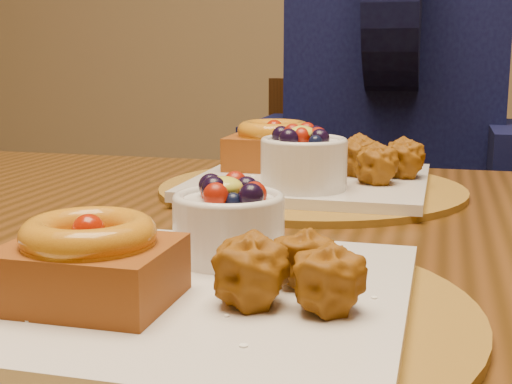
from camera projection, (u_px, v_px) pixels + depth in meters
dining_table at (270, 311)px, 0.70m from camera, size 1.60×0.90×0.76m
place_setting_near at (191, 281)px, 0.47m from camera, size 0.38×0.38×0.08m
place_setting_far at (308, 170)px, 0.88m from camera, size 0.38×0.38×0.09m
chair_far at (331, 269)px, 1.49m from camera, size 0.52×0.52×0.87m
diner at (396, 75)px, 1.40m from camera, size 0.51×0.49×0.83m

